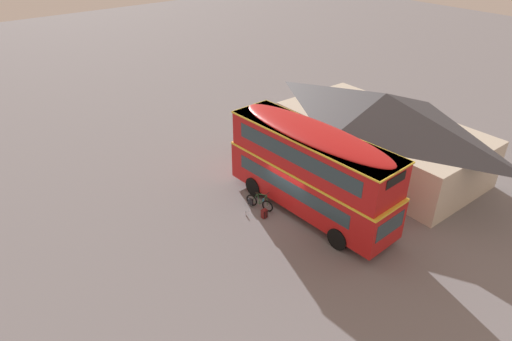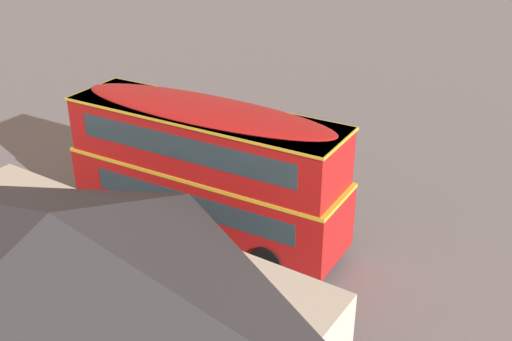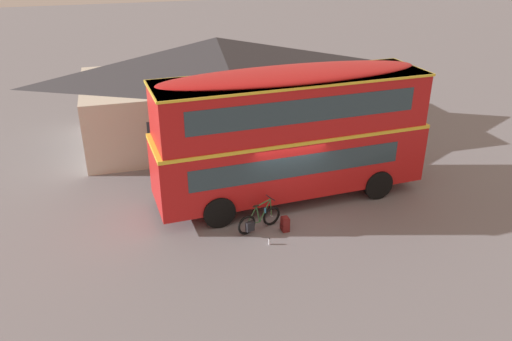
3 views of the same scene
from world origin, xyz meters
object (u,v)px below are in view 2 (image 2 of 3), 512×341
Objects in this scene: touring_bicycle at (280,214)px; water_bottle_clear_plastic at (290,209)px; double_decker_bus at (205,165)px; backpack_on_ground at (264,206)px.

touring_bicycle is 7.18× the size of water_bottle_clear_plastic.
double_decker_bus reaches higher than water_bottle_clear_plastic.
water_bottle_clear_plastic is at bearing -139.84° from backpack_on_ground.
double_decker_bus reaches higher than backpack_on_ground.
double_decker_bus is 43.60× the size of water_bottle_clear_plastic.
double_decker_bus is at bearing 47.16° from touring_bicycle.
touring_bicycle is at bearing 95.51° from water_bottle_clear_plastic.
water_bottle_clear_plastic is (-1.71, -2.85, -2.54)m from double_decker_bus.
touring_bicycle is at bearing 161.10° from backpack_on_ground.
backpack_on_ground is (-0.96, -2.22, -2.37)m from double_decker_bus.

